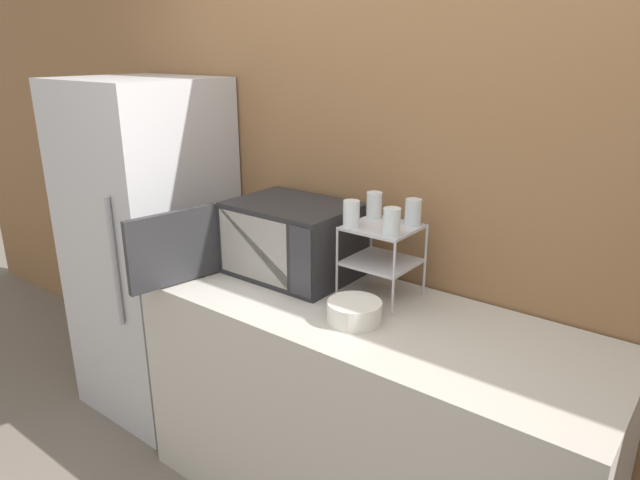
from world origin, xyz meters
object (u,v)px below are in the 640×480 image
object	(u,v)px
dish_rack	(382,246)
refrigerator	(152,251)
glass_front_right	(392,222)
bowl	(354,312)
microwave	(287,240)
glass_back_left	(374,205)
glass_back_right	(413,212)
glass_front_left	(351,214)

from	to	relation	value
dish_rack	refrigerator	size ratio (longest dim) A/B	0.17
glass_front_right	bowl	xyz separation A→B (m)	(-0.04, -0.17, -0.31)
microwave	bowl	bearing A→B (deg)	-21.58
dish_rack	glass_back_left	bearing A→B (deg)	138.21
glass_front_right	glass_back_left	bearing A→B (deg)	137.86
microwave	refrigerator	world-z (taller)	refrigerator
glass_back_right	refrigerator	distance (m)	1.48
dish_rack	refrigerator	distance (m)	1.36
glass_front_right	glass_back_left	distance (m)	0.24
glass_back_right	glass_front_right	xyz separation A→B (m)	(0.00, -0.16, 0.00)
dish_rack	glass_back_right	distance (m)	0.18
dish_rack	microwave	bearing A→B (deg)	-173.95
glass_back_right	glass_front_right	size ratio (longest dim) A/B	1.00
dish_rack	glass_front_right	world-z (taller)	glass_front_right
glass_front_left	glass_front_right	bearing A→B (deg)	0.97
glass_back_right	refrigerator	bearing A→B (deg)	-171.33
glass_front_left	bowl	size ratio (longest dim) A/B	0.51
glass_back_right	glass_front_left	bearing A→B (deg)	-136.96
microwave	glass_back_right	distance (m)	0.58
microwave	dish_rack	world-z (taller)	microwave
microwave	glass_front_right	bearing A→B (deg)	-3.18
glass_front_left	refrigerator	size ratio (longest dim) A/B	0.06
glass_front_left	glass_back_right	distance (m)	0.24
microwave	refrigerator	distance (m)	0.90
glass_back_left	glass_front_right	bearing A→B (deg)	-42.14
glass_front_right	glass_back_left	world-z (taller)	same
glass_front_left	glass_back_left	world-z (taller)	same
dish_rack	bowl	size ratio (longest dim) A/B	1.49
glass_front_left	refrigerator	bearing A→B (deg)	-177.68
glass_back_right	refrigerator	size ratio (longest dim) A/B	0.06
glass_front_right	glass_front_left	bearing A→B (deg)	-179.03
dish_rack	glass_front_left	bearing A→B (deg)	-138.84
glass_front_left	bowl	xyz separation A→B (m)	(0.13, -0.16, -0.31)
glass_front_left	glass_front_right	world-z (taller)	same
glass_back_right	bowl	xyz separation A→B (m)	(-0.04, -0.33, -0.31)
refrigerator	glass_back_right	bearing A→B (deg)	8.67
glass_front_left	glass_front_right	size ratio (longest dim) A/B	1.00
glass_front_right	bowl	size ratio (longest dim) A/B	0.51
glass_front_left	glass_back_left	size ratio (longest dim) A/B	1.00
refrigerator	glass_front_right	bearing A→B (deg)	2.15
glass_back_right	refrigerator	xyz separation A→B (m)	(-1.41, -0.21, -0.41)
glass_back_left	bowl	distance (m)	0.47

